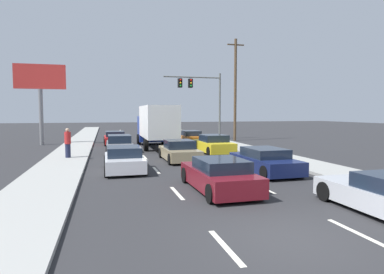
# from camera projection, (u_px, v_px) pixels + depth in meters

# --- Properties ---
(ground_plane) EXTENTS (140.00, 140.00, 0.00)m
(ground_plane) POSITION_uv_depth(u_px,v_px,m) (150.00, 143.00, 31.84)
(ground_plane) COLOR #2B2B2D
(sidewalk_right) EXTENTS (2.60, 80.00, 0.14)m
(sidewalk_right) POSITION_uv_depth(u_px,v_px,m) (233.00, 146.00, 28.68)
(sidewalk_right) COLOR #9E9E99
(sidewalk_right) RESTS_ON ground_plane
(sidewalk_left) EXTENTS (2.60, 80.00, 0.14)m
(sidewalk_left) POSITION_uv_depth(u_px,v_px,m) (73.00, 150.00, 25.35)
(sidewalk_left) COLOR #9E9E99
(sidewalk_left) RESTS_ON ground_plane
(lane_markings) EXTENTS (3.54, 57.00, 0.01)m
(lane_markings) POSITION_uv_depth(u_px,v_px,m) (154.00, 146.00, 29.35)
(lane_markings) COLOR silver
(lane_markings) RESTS_ON ground_plane
(car_red) EXTENTS (2.00, 4.04, 1.22)m
(car_red) POSITION_uv_depth(u_px,v_px,m) (115.00, 138.00, 30.47)
(car_red) COLOR red
(car_red) RESTS_ON ground_plane
(car_gray) EXTENTS (1.99, 4.52, 1.28)m
(car_gray) POSITION_uv_depth(u_px,v_px,m) (119.00, 144.00, 24.50)
(car_gray) COLOR slate
(car_gray) RESTS_ON ground_plane
(car_white) EXTENTS (1.95, 4.04, 1.23)m
(car_white) POSITION_uv_depth(u_px,v_px,m) (124.00, 160.00, 16.59)
(car_white) COLOR white
(car_white) RESTS_ON ground_plane
(box_truck) EXTENTS (2.62, 8.22, 3.47)m
(box_truck) POSITION_uv_depth(u_px,v_px,m) (156.00, 124.00, 27.49)
(box_truck) COLOR white
(box_truck) RESTS_ON ground_plane
(car_tan) EXTENTS (1.97, 4.20, 1.26)m
(car_tan) POSITION_uv_depth(u_px,v_px,m) (179.00, 151.00, 20.19)
(car_tan) COLOR tan
(car_tan) RESTS_ON ground_plane
(car_maroon) EXTENTS (1.99, 4.42, 1.23)m
(car_maroon) POSITION_uv_depth(u_px,v_px,m) (219.00, 175.00, 12.39)
(car_maroon) COLOR maroon
(car_maroon) RESTS_ON ground_plane
(car_orange) EXTENTS (1.86, 4.42, 1.24)m
(car_orange) POSITION_uv_depth(u_px,v_px,m) (191.00, 138.00, 31.07)
(car_orange) COLOR orange
(car_orange) RESTS_ON ground_plane
(car_yellow) EXTENTS (2.06, 4.60, 1.33)m
(car_yellow) POSITION_uv_depth(u_px,v_px,m) (213.00, 145.00, 24.11)
(car_yellow) COLOR yellow
(car_yellow) RESTS_ON ground_plane
(car_navy) EXTENTS (2.04, 4.50, 1.20)m
(car_navy) POSITION_uv_depth(u_px,v_px,m) (265.00, 161.00, 16.16)
(car_navy) COLOR #141E4C
(car_navy) RESTS_ON ground_plane
(traffic_signal_mast) EXTENTS (6.37, 0.69, 7.22)m
(traffic_signal_mast) POSITION_uv_depth(u_px,v_px,m) (198.00, 90.00, 35.74)
(traffic_signal_mast) COLOR #595B56
(traffic_signal_mast) RESTS_ON ground_plane
(utility_pole_mid) EXTENTS (1.80, 0.28, 10.46)m
(utility_pole_mid) POSITION_uv_depth(u_px,v_px,m) (235.00, 89.00, 34.24)
(utility_pole_mid) COLOR brown
(utility_pole_mid) RESTS_ON ground_plane
(roadside_billboard) EXTENTS (4.36, 0.36, 7.25)m
(roadside_billboard) POSITION_uv_depth(u_px,v_px,m) (40.00, 87.00, 29.64)
(roadside_billboard) COLOR slate
(roadside_billboard) RESTS_ON ground_plane
(pedestrian_near_corner) EXTENTS (0.38, 0.38, 1.83)m
(pedestrian_near_corner) POSITION_uv_depth(u_px,v_px,m) (68.00, 143.00, 20.49)
(pedestrian_near_corner) COLOR #1E233F
(pedestrian_near_corner) RESTS_ON sidewalk_left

